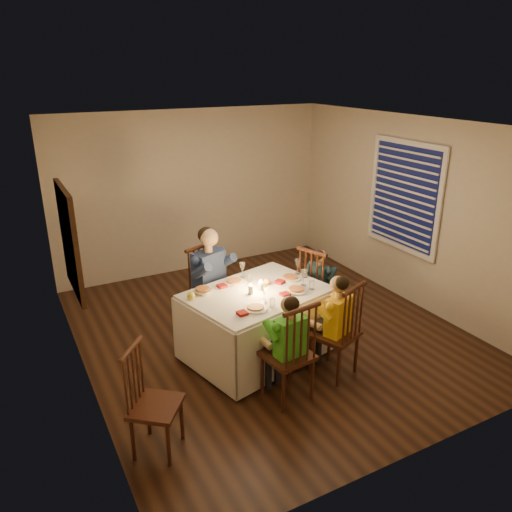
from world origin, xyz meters
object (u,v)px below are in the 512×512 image
child_green (287,396)px  child_teal (317,325)px  adult (212,329)px  chair_adult (212,329)px  chair_extra (160,448)px  chair_end (317,325)px  chair_near_right (332,373)px  serving_bowl (203,291)px  chair_near_left (287,396)px  dining_table (257,310)px  child_yellow (332,373)px

child_green → child_teal: size_ratio=1.09×
adult → chair_adult: bearing=-110.3°
child_teal → chair_extra: bearing=95.5°
chair_adult → chair_end: (1.27, -0.55, 0.00)m
chair_near_right → serving_bowl: 1.71m
chair_end → child_teal: chair_end is taller
chair_near_left → adult: (-0.12, 1.66, 0.00)m
child_green → child_teal: (1.15, 1.11, 0.00)m
chair_adult → child_teal: (1.27, -0.55, 0.00)m
chair_near_right → child_teal: (0.48, 0.99, 0.00)m
dining_table → chair_near_right: dining_table is taller
dining_table → child_green: size_ratio=1.55×
child_teal → chair_near_left: bearing=113.9°
child_yellow → child_teal: bearing=-137.4°
chair_end → child_green: size_ratio=0.97×
chair_extra → child_green: child_green is taller
chair_near_right → child_teal: chair_near_right is taller
adult → child_teal: (1.27, -0.55, 0.00)m
chair_adult → chair_near_right: 1.73m
chair_adult → chair_end: bearing=-43.5°
child_green → serving_bowl: (-0.45, 1.10, 0.84)m
child_teal → child_green: bearing=113.9°
chair_adult → chair_near_right: bearing=-82.9°
serving_bowl → chair_extra: bearing=-128.0°
serving_bowl → chair_end: bearing=0.2°
chair_near_left → chair_near_right: bearing=-176.6°
chair_extra → child_yellow: size_ratio=0.87×
chair_near_left → child_teal: 1.60m
child_green → chair_end: bearing=-143.0°
dining_table → serving_bowl: bearing=143.1°
chair_near_right → child_green: 0.69m
chair_end → serving_bowl: bearing=70.2°
chair_near_left → chair_extra: chair_near_left is taller
chair_near_left → serving_bowl: bearing=-74.9°
chair_end → chair_near_left: bearing=113.9°
chair_near_left → chair_near_right: (0.68, 0.12, 0.00)m
chair_near_left → chair_end: (1.15, 1.11, 0.00)m
chair_adult → serving_bowl: bearing=-141.1°
chair_near_right → chair_extra: size_ratio=1.08×
chair_adult → dining_table: bearing=-93.9°
chair_extra → chair_end: bearing=-25.4°
child_yellow → serving_bowl: serving_bowl is taller
adult → child_green: size_ratio=1.20×
dining_table → adult: bearing=92.7°
chair_adult → serving_bowl: (-0.33, -0.55, 0.84)m
chair_end → chair_extra: bearing=95.5°
chair_near_left → chair_end: same height
dining_table → child_teal: size_ratio=1.68×
dining_table → child_teal: (1.04, 0.25, -0.58)m
chair_near_left → child_yellow: size_ratio=0.94×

